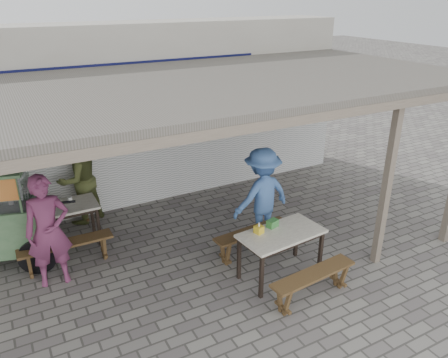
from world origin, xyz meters
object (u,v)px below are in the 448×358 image
object	(u,v)px
bench_right_street	(313,280)
donation_box	(273,223)
bench_right_wall	(252,236)
bench_left_wall	(53,213)
tissue_box	(259,230)
table_right	(281,237)
table_left	(57,212)
bench_left_street	(67,249)
patron_right_table	(262,195)
patron_wall_side	(78,179)
patron_street_side	(48,231)
condiment_bowl	(45,206)
condiment_jar	(70,199)

from	to	relation	value
bench_right_street	donation_box	xyz separation A→B (m)	(-0.09, 0.91, 0.47)
bench_right_wall	bench_left_wall	bearing A→B (deg)	133.50
tissue_box	table_right	bearing A→B (deg)	-25.58
table_left	bench_left_street	bearing A→B (deg)	-90.00
patron_right_table	donation_box	bearing A→B (deg)	62.60
tissue_box	donation_box	distance (m)	0.29
bench_right_street	tissue_box	bearing A→B (deg)	108.41
bench_left_street	patron_right_table	bearing A→B (deg)	-12.08
patron_wall_side	bench_right_wall	bearing A→B (deg)	107.01
bench_left_wall	patron_right_table	xyz separation A→B (m)	(3.13, -2.08, 0.51)
patron_street_side	bench_left_wall	bearing A→B (deg)	85.43
patron_right_table	table_right	bearing A→B (deg)	67.97
bench_left_street	patron_right_table	size ratio (longest dim) A/B	0.84
bench_left_street	bench_right_street	xyz separation A→B (m)	(2.87, -2.46, -0.00)
table_right	tissue_box	size ratio (longest dim) A/B	11.46
patron_right_table	condiment_bowl	distance (m)	3.61
bench_left_street	bench_right_street	world-z (taller)	same
condiment_jar	bench_left_wall	bearing A→B (deg)	113.14
bench_right_wall	patron_wall_side	distance (m)	3.39
condiment_bowl	patron_right_table	bearing A→B (deg)	-24.12
patron_street_side	donation_box	distance (m)	3.28
table_right	patron_wall_side	size ratio (longest dim) A/B	0.77
table_right	patron_street_side	world-z (taller)	patron_street_side
table_left	bench_left_street	size ratio (longest dim) A/B	0.93
bench_right_street	patron_street_side	world-z (taller)	patron_street_side
table_left	bench_right_street	world-z (taller)	table_left
bench_left_wall	bench_left_street	bearing A→B (deg)	-90.00
bench_right_wall	patron_right_table	distance (m)	0.73
table_left	condiment_bowl	distance (m)	0.20
table_left	condiment_jar	world-z (taller)	condiment_jar
patron_street_side	patron_wall_side	world-z (taller)	patron_street_side
bench_left_wall	patron_wall_side	bearing A→B (deg)	10.44
bench_left_street	donation_box	size ratio (longest dim) A/B	8.33
tissue_box	bench_left_wall	bearing A→B (deg)	129.91
bench_left_wall	donation_box	bearing A→B (deg)	-45.98
patron_street_side	tissue_box	bearing A→B (deg)	-21.93
donation_box	condiment_jar	bearing A→B (deg)	137.13
bench_right_street	tissue_box	xyz separation A→B (m)	(-0.37, 0.85, 0.47)
table_left	patron_wall_side	size ratio (longest dim) A/B	0.78
patron_wall_side	tissue_box	bearing A→B (deg)	98.32
table_left	patron_right_table	size ratio (longest dim) A/B	0.79
patron_street_side	bench_right_wall	bearing A→B (deg)	-10.55
patron_street_side	donation_box	world-z (taller)	patron_street_side
patron_street_side	patron_right_table	size ratio (longest dim) A/B	1.02
bench_left_street	patron_street_side	distance (m)	0.64
bench_left_street	condiment_bowl	world-z (taller)	condiment_bowl
table_left	bench_left_street	world-z (taller)	table_left
table_left	tissue_box	size ratio (longest dim) A/B	11.53
donation_box	table_left	bearing A→B (deg)	141.22
tissue_box	bench_right_wall	bearing A→B (deg)	66.24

